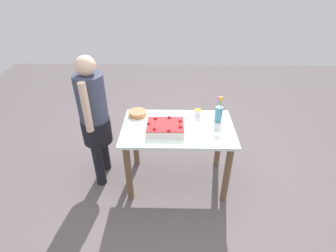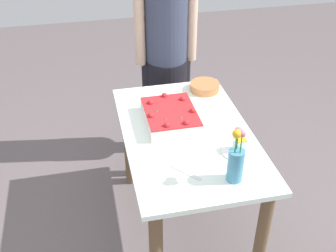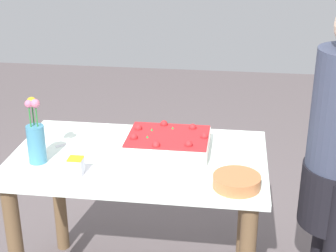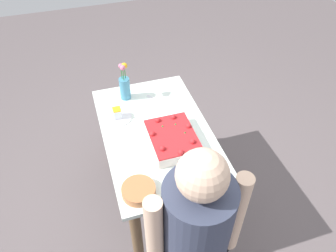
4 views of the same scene
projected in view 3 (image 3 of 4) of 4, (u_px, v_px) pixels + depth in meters
dining_table at (139, 184)px, 2.42m from camera, size 1.17×0.72×0.76m
sheet_cake at (168, 143)px, 2.39m from camera, size 0.38×0.30×0.10m
serving_plate_with_slice at (76, 171)px, 2.17m from camera, size 0.20×0.20×0.08m
cake_knife at (74, 143)px, 2.49m from camera, size 0.16×0.13×0.00m
flower_vase at (36, 138)px, 2.26m from camera, size 0.08×0.08×0.30m
fruit_bowl at (237, 181)px, 2.08m from camera, size 0.19×0.19×0.05m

